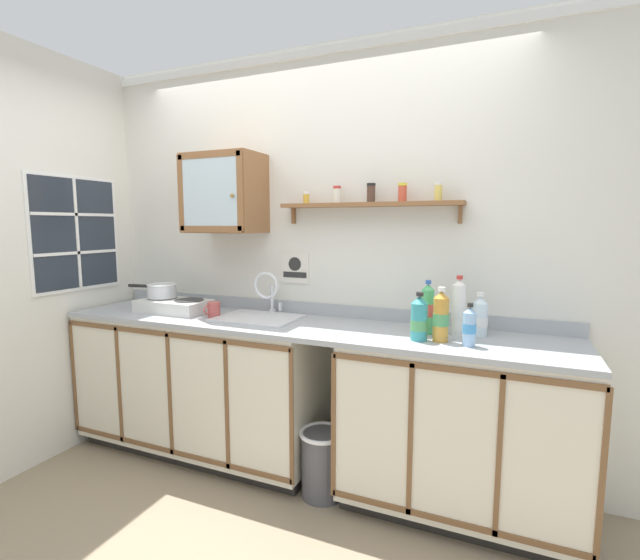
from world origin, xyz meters
TOP-DOWN VIEW (x-y plane):
  - floor at (0.00, 0.00)m, footprint 6.14×6.14m
  - back_wall at (0.00, 0.60)m, footprint 3.74×0.07m
  - side_wall_left at (-1.60, -0.31)m, footprint 0.05×3.37m
  - lower_cabinet_run at (-0.72, 0.28)m, footprint 1.69×0.59m
  - lower_cabinet_run_right at (0.95, 0.28)m, footprint 1.22×0.59m
  - countertop at (0.00, 0.28)m, footprint 3.10×0.61m
  - backsplash at (0.00, 0.56)m, footprint 3.10×0.02m
  - sink at (-0.28, 0.32)m, footprint 0.50×0.42m
  - hot_plate_stove at (-0.91, 0.27)m, footprint 0.47×0.27m
  - saucepan at (-1.03, 0.29)m, footprint 0.35×0.20m
  - bottle_water_blue_0 at (0.99, 0.17)m, footprint 0.06×0.06m
  - bottle_opaque_white_1 at (0.92, 0.37)m, footprint 0.07×0.07m
  - bottle_soda_green_2 at (0.76, 0.33)m, footprint 0.07×0.07m
  - bottle_detergent_teal_3 at (0.75, 0.18)m, footprint 0.09×0.09m
  - bottle_water_clear_4 at (1.02, 0.40)m, footprint 0.08×0.08m
  - bottle_juice_amber_5 at (0.85, 0.20)m, footprint 0.08×0.08m
  - mug at (-0.56, 0.24)m, footprint 0.08×0.12m
  - wall_cabinet at (-0.58, 0.41)m, footprint 0.49×0.34m
  - spice_shelf at (0.38, 0.50)m, footprint 1.10×0.14m
  - warning_sign at (-0.15, 0.57)m, footprint 0.20×0.01m
  - window at (-1.57, 0.09)m, footprint 0.03×0.67m
  - trash_bin at (0.24, 0.13)m, footprint 0.27×0.27m

SIDE VIEW (x-z plane):
  - floor at x=0.00m, z-range 0.00..0.00m
  - trash_bin at x=0.24m, z-range 0.01..0.39m
  - lower_cabinet_run at x=-0.72m, z-range 0.00..0.92m
  - lower_cabinet_run_right at x=0.95m, z-range 0.00..0.92m
  - sink at x=-0.28m, z-range 0.70..1.13m
  - countertop at x=0.00m, z-range 0.92..0.95m
  - backsplash at x=0.00m, z-range 0.95..1.03m
  - hot_plate_stove at x=-0.91m, z-range 0.95..1.03m
  - mug at x=-0.56m, z-range 0.95..1.05m
  - bottle_water_blue_0 at x=0.99m, z-range 0.94..1.15m
  - bottle_water_clear_4 at x=1.02m, z-range 0.93..1.16m
  - bottle_detergent_teal_3 at x=0.75m, z-range 0.93..1.18m
  - bottle_juice_amber_5 at x=0.85m, z-range 0.93..1.21m
  - bottle_soda_green_2 at x=0.76m, z-range 0.94..1.23m
  - saucepan at x=-1.03m, z-range 1.04..1.13m
  - bottle_opaque_white_1 at x=0.92m, z-range 0.93..1.25m
  - warning_sign at x=-0.15m, z-range 1.15..1.35m
  - side_wall_left at x=-1.60m, z-range 0.00..2.63m
  - back_wall at x=0.00m, z-range 0.01..2.64m
  - window at x=-1.57m, z-range 1.08..1.86m
  - spice_shelf at x=0.38m, z-range 1.54..1.78m
  - wall_cabinet at x=-0.58m, z-range 1.48..1.98m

